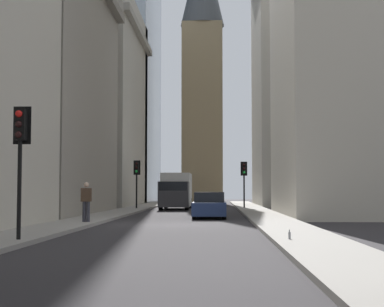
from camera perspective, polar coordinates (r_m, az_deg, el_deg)
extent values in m
plane|color=#302D30|center=(26.29, -1.54, -6.88)|extent=(135.00, 135.00, 0.00)
cube|color=gray|center=(26.96, -11.19, -6.58)|extent=(90.00, 2.20, 0.14)
cube|color=gray|center=(26.36, 8.33, -6.68)|extent=(90.00, 2.20, 0.14)
cube|color=#B7B2A5|center=(58.39, 11.11, 8.01)|extent=(13.91, 10.00, 26.25)
cube|color=gray|center=(38.61, -16.56, 7.95)|extent=(15.83, 10.00, 18.24)
cube|color=#B7B2A5|center=(56.35, -10.39, 4.55)|extent=(16.65, 10.00, 18.75)
cube|color=#9C978C|center=(56.80, -5.03, 11.45)|extent=(16.65, 0.50, 0.60)
cube|color=#9E8966|center=(65.30, 1.02, 3.82)|extent=(4.39, 4.39, 19.71)
cube|color=silver|center=(47.50, -1.48, -3.50)|extent=(4.60, 2.25, 2.60)
cube|color=#38383D|center=(44.31, -1.76, -3.95)|extent=(1.90, 2.25, 1.90)
cube|color=black|center=(44.31, -1.76, -3.18)|extent=(1.92, 2.09, 0.64)
cylinder|color=black|center=(44.27, -0.49, -4.93)|extent=(0.88, 0.28, 0.88)
cylinder|color=black|center=(44.41, -3.04, -4.92)|extent=(0.88, 0.28, 0.88)
cylinder|color=black|center=(48.86, -0.22, -4.79)|extent=(0.88, 0.28, 0.88)
cylinder|color=black|center=(48.99, -2.53, -4.78)|extent=(0.88, 0.28, 0.88)
cube|color=navy|center=(32.29, 1.69, -5.31)|extent=(4.30, 1.78, 0.70)
cube|color=black|center=(32.07, 1.68, -4.22)|extent=(2.10, 1.58, 0.54)
cylinder|color=black|center=(33.64, 3.05, -5.59)|extent=(0.64, 0.22, 0.64)
cylinder|color=black|center=(33.66, 0.38, -5.59)|extent=(0.64, 0.22, 0.64)
cylinder|color=black|center=(30.95, 3.11, -5.77)|extent=(0.64, 0.22, 0.64)
cylinder|color=black|center=(30.97, 0.21, -5.77)|extent=(0.64, 0.22, 0.64)
cylinder|color=black|center=(17.63, -16.30, -3.36)|extent=(0.12, 0.12, 2.83)
cube|color=black|center=(17.72, -16.19, 2.67)|extent=(0.28, 0.32, 0.90)
cube|color=black|center=(17.87, -16.03, 2.62)|extent=(0.03, 0.52, 1.10)
sphere|color=red|center=(17.61, -16.34, 3.70)|extent=(0.20, 0.20, 0.20)
sphere|color=black|center=(17.57, -16.36, 2.73)|extent=(0.20, 0.20, 0.20)
sphere|color=black|center=(17.54, -16.38, 1.75)|extent=(0.20, 0.20, 0.20)
cylinder|color=black|center=(45.26, -5.36, -3.59)|extent=(0.12, 0.12, 2.64)
cube|color=black|center=(45.29, -5.35, -1.36)|extent=(0.28, 0.32, 0.90)
cube|color=black|center=(45.45, -5.32, -1.36)|extent=(0.03, 0.52, 1.10)
sphere|color=black|center=(45.15, -5.37, -0.97)|extent=(0.20, 0.20, 0.20)
sphere|color=black|center=(45.14, -5.38, -1.35)|extent=(0.20, 0.20, 0.20)
sphere|color=green|center=(45.13, -5.38, -1.73)|extent=(0.20, 0.20, 0.20)
cylinder|color=black|center=(46.58, 5.04, -3.61)|extent=(0.12, 0.12, 2.60)
cube|color=black|center=(46.61, 5.03, -1.46)|extent=(0.28, 0.32, 0.90)
cube|color=black|center=(46.77, 5.02, -1.46)|extent=(0.03, 0.52, 1.10)
sphere|color=black|center=(46.46, 5.04, -1.08)|extent=(0.20, 0.20, 0.20)
sphere|color=black|center=(46.45, 5.04, -1.45)|extent=(0.20, 0.20, 0.20)
sphere|color=green|center=(46.44, 5.04, -1.82)|extent=(0.20, 0.20, 0.20)
cylinder|color=#33333D|center=(26.43, -9.98, -5.54)|extent=(0.16, 0.16, 0.89)
cylinder|color=#33333D|center=(26.47, -10.34, -5.54)|extent=(0.16, 0.16, 0.89)
cube|color=#4C3828|center=(26.43, -10.14, -3.94)|extent=(0.26, 0.44, 0.59)
sphere|color=beige|center=(26.43, -10.13, -2.97)|extent=(0.22, 0.22, 0.22)
cylinder|color=#999EA3|center=(17.32, 9.38, -7.80)|extent=(0.07, 0.07, 0.20)
cylinder|color=#999EA3|center=(17.31, 9.37, -7.36)|extent=(0.03, 0.03, 0.07)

